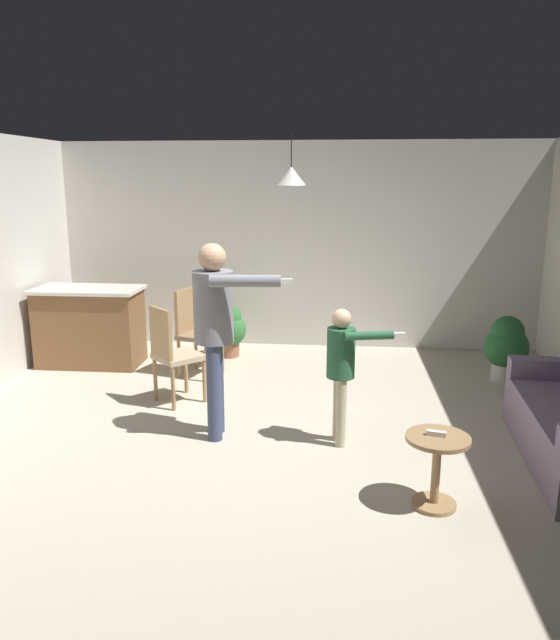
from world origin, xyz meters
The scene contains 12 objects.
ground centered at (0.00, 0.00, 0.00)m, with size 7.68×7.68×0.00m, color #B2A893.
wall_back centered at (0.00, 3.20, 1.35)m, with size 6.40×0.10×2.70m, color beige.
kitchen_counter centered at (-2.45, 2.03, 0.48)m, with size 1.26×0.66×0.95m.
side_table_by_couch centered at (1.22, -0.94, 0.33)m, with size 0.44×0.44×0.52m.
person_adult centered at (-0.51, 0.09, 1.06)m, with size 0.85×0.49×1.70m.
person_child centered at (0.57, 0.03, 0.73)m, with size 0.63×0.34×1.18m.
dining_chair_by_counter centered at (-1.11, 0.84, 0.55)m, with size 0.59×0.59×1.00m.
dining_chair_near_wall centered at (-1.09, 1.76, 0.55)m, with size 0.53×0.53×1.00m.
potted_plant_corner centered at (2.41, 1.86, 0.41)m, with size 0.49×0.49×0.75m.
potted_plant_by_wall centered at (-0.84, 2.53, 0.37)m, with size 0.44×0.44×0.67m.
spare_remote_on_table centered at (1.21, -0.94, 0.54)m, with size 0.04×0.13×0.04m, color white.
ceiling_light_pendant centered at (0.01, 1.79, 2.25)m, with size 0.32×0.32×0.55m.
Camera 1 is at (0.51, -4.83, 2.22)m, focal length 33.96 mm.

